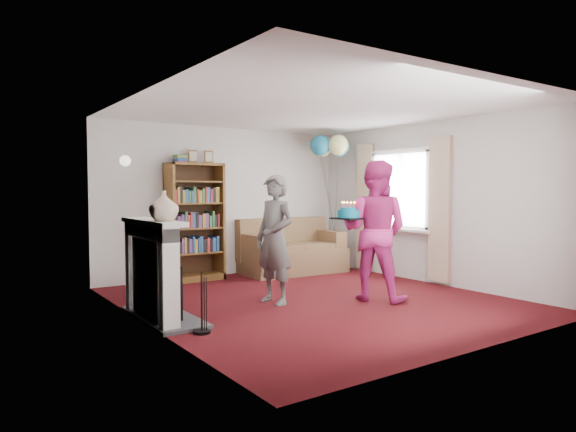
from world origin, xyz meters
TOP-DOWN VIEW (x-y plane):
  - ground at (0.00, 0.00)m, footprint 5.00×5.00m
  - wall_back at (0.00, 2.51)m, footprint 4.50×0.02m
  - wall_left at (-2.26, 0.00)m, footprint 0.02×5.00m
  - wall_right at (2.26, 0.00)m, footprint 0.02×5.00m
  - ceiling at (0.00, 0.00)m, footprint 4.50×5.00m
  - fireplace at (-2.09, 0.19)m, footprint 0.55×1.80m
  - window_bay at (2.21, 0.60)m, footprint 0.14×2.02m
  - wall_sconce at (-1.75, 2.36)m, footprint 0.16×0.23m
  - bookcase at (-0.69, 2.30)m, footprint 0.89×0.42m
  - sofa at (1.04, 2.07)m, footprint 1.77×0.94m
  - wicker_basket at (-1.76, 1.44)m, footprint 0.36×0.36m
  - person_striped at (-0.54, 0.16)m, footprint 0.50×0.66m
  - person_magenta at (0.66, -0.42)m, footprint 1.04×1.12m
  - birthday_cake at (0.31, -0.30)m, footprint 0.36×0.36m
  - balloons at (1.67, 1.76)m, footprint 0.80×0.80m
  - mantel_vase at (-2.12, -0.15)m, footprint 0.31×0.31m

SIDE VIEW (x-z plane):
  - ground at x=0.00m, z-range 0.00..0.00m
  - wicker_basket at x=-1.76m, z-range -0.02..0.32m
  - sofa at x=1.04m, z-range -0.12..0.82m
  - fireplace at x=-2.09m, z-range -0.05..1.07m
  - person_striped at x=-0.54m, z-range 0.00..1.65m
  - person_magenta at x=0.66m, z-range 0.00..1.83m
  - bookcase at x=-0.69m, z-range -0.12..1.96m
  - birthday_cake at x=0.31m, z-range 1.03..1.25m
  - window_bay at x=2.21m, z-range 0.10..2.30m
  - wall_back at x=0.00m, z-range 0.00..2.50m
  - wall_left at x=-2.26m, z-range 0.00..2.50m
  - wall_right at x=2.26m, z-range 0.00..2.50m
  - mantel_vase at x=-2.12m, z-range 1.12..1.44m
  - wall_sconce at x=-1.75m, z-range 1.80..1.96m
  - balloons at x=1.67m, z-range 1.36..3.08m
  - ceiling at x=0.00m, z-range 2.50..2.51m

